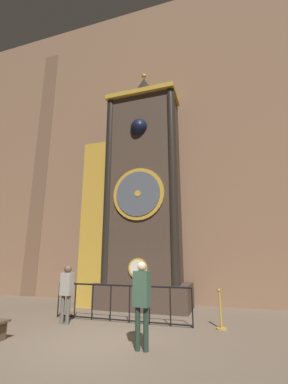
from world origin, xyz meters
name	(u,v)px	position (x,y,z in m)	size (l,w,h in m)	color
ground_plane	(98,344)	(0.00, 0.00, 0.00)	(28.00, 28.00, 0.00)	brown
cathedral_back_wall	(155,134)	(-0.09, 5.44, 7.72)	(24.00, 0.32, 15.47)	#846047
clock_tower	(136,196)	(-0.60, 4.04, 4.30)	(4.30, 1.81, 10.13)	#423328
railing_fence	(120,301)	(-0.32, 1.94, 0.58)	(4.34, 0.05, 1.05)	black
visitor_near	(67,288)	(-1.74, 1.24, 0.98)	(0.35, 0.24, 1.62)	#58554F
visitor_far	(142,296)	(1.05, -0.12, 1.06)	(0.37, 0.27, 1.76)	#213427
stanchion_post	(221,316)	(2.57, 2.06, 0.33)	(0.28, 0.28, 1.02)	#B28E33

